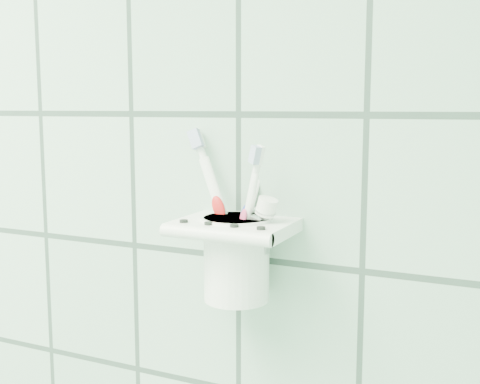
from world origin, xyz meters
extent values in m
cube|color=white|center=(0.66, 1.19, 1.29)|extent=(0.05, 0.02, 0.04)
cube|color=white|center=(0.66, 1.15, 1.30)|extent=(0.14, 0.10, 0.02)
cylinder|color=white|center=(0.66, 1.10, 1.30)|extent=(0.14, 0.02, 0.02)
cylinder|color=black|center=(0.61, 1.11, 1.31)|extent=(0.01, 0.01, 0.00)
cylinder|color=black|center=(0.64, 1.11, 1.31)|extent=(0.01, 0.01, 0.00)
cylinder|color=black|center=(0.68, 1.11, 1.31)|extent=(0.01, 0.01, 0.00)
cylinder|color=black|center=(0.71, 1.11, 1.31)|extent=(0.01, 0.01, 0.00)
cylinder|color=white|center=(0.66, 1.16, 1.26)|extent=(0.08, 0.08, 0.10)
cylinder|color=white|center=(0.66, 1.16, 1.31)|extent=(0.09, 0.09, 0.01)
cylinder|color=black|center=(0.66, 1.16, 1.31)|extent=(0.07, 0.07, 0.00)
cylinder|color=white|center=(0.68, 1.16, 1.31)|extent=(0.09, 0.04, 0.17)
cylinder|color=white|center=(0.68, 1.16, 1.41)|extent=(0.02, 0.01, 0.03)
cube|color=silver|center=(0.68, 1.15, 1.42)|extent=(0.02, 0.02, 0.03)
cube|color=white|center=(0.68, 1.16, 1.42)|extent=(0.02, 0.01, 0.03)
ellipsoid|color=red|center=(0.68, 1.15, 1.33)|extent=(0.03, 0.01, 0.03)
cylinder|color=white|center=(0.65, 1.14, 1.30)|extent=(0.03, 0.08, 0.15)
cylinder|color=white|center=(0.65, 1.14, 1.39)|extent=(0.01, 0.02, 0.02)
cube|color=silver|center=(0.65, 1.13, 1.40)|extent=(0.02, 0.02, 0.02)
cube|color=white|center=(0.65, 1.14, 1.40)|extent=(0.02, 0.02, 0.02)
ellipsoid|color=#1E38A5|center=(0.65, 1.14, 1.32)|extent=(0.02, 0.02, 0.03)
cylinder|color=white|center=(0.65, 1.16, 1.29)|extent=(0.05, 0.03, 0.15)
cylinder|color=white|center=(0.65, 1.16, 1.38)|extent=(0.02, 0.01, 0.02)
cube|color=silver|center=(0.65, 1.15, 1.39)|extent=(0.02, 0.01, 0.02)
cube|color=white|center=(0.65, 1.16, 1.39)|extent=(0.02, 0.01, 0.02)
ellipsoid|color=#D83F72|center=(0.65, 1.15, 1.31)|extent=(0.02, 0.01, 0.03)
cube|color=silver|center=(0.67, 1.16, 1.27)|extent=(0.06, 0.02, 0.10)
cube|color=silver|center=(0.67, 1.16, 1.22)|extent=(0.04, 0.01, 0.02)
cone|color=silver|center=(0.67, 1.16, 1.32)|extent=(0.03, 0.03, 0.02)
cylinder|color=white|center=(0.67, 1.16, 1.33)|extent=(0.03, 0.03, 0.03)
camera|label=1|loc=(0.96, 0.52, 1.44)|focal=45.00mm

